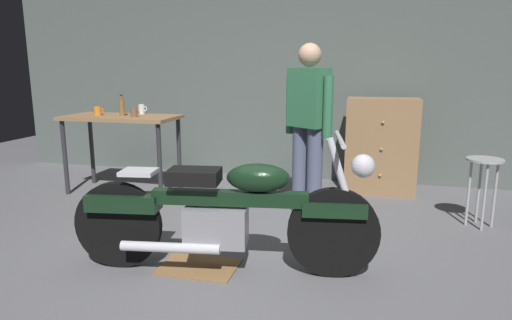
% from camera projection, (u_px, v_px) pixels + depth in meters
% --- Properties ---
extents(ground_plane, '(12.00, 12.00, 0.00)m').
position_uv_depth(ground_plane, '(235.00, 263.00, 3.38)').
color(ground_plane, slate).
extents(back_wall, '(8.00, 0.12, 3.10)m').
position_uv_depth(back_wall, '(297.00, 59.00, 5.72)').
color(back_wall, '#56605B').
rests_on(back_wall, ground_plane).
extents(workbench, '(1.30, 0.64, 0.90)m').
position_uv_depth(workbench, '(121.00, 125.00, 5.15)').
color(workbench, '#99724C').
rests_on(workbench, ground_plane).
extents(motorcycle, '(2.18, 0.68, 1.00)m').
position_uv_depth(motorcycle, '(225.00, 212.00, 3.15)').
color(motorcycle, black).
rests_on(motorcycle, ground_plane).
extents(person_standing, '(0.48, 0.40, 1.67)m').
position_uv_depth(person_standing, '(308.00, 122.00, 4.33)').
color(person_standing, slate).
rests_on(person_standing, ground_plane).
extents(shop_stool, '(0.32, 0.32, 0.64)m').
position_uv_depth(shop_stool, '(484.00, 174.00, 4.05)').
color(shop_stool, '#B2B2B7').
rests_on(shop_stool, ground_plane).
extents(wooden_dresser, '(0.80, 0.47, 1.10)m').
position_uv_depth(wooden_dresser, '(381.00, 146.00, 5.19)').
color(wooden_dresser, '#99724C').
rests_on(wooden_dresser, ground_plane).
extents(drip_tray, '(0.56, 0.40, 0.01)m').
position_uv_depth(drip_tray, '(199.00, 267.00, 3.29)').
color(drip_tray, olive).
rests_on(drip_tray, ground_plane).
extents(mug_brown_stoneware, '(0.11, 0.07, 0.09)m').
position_uv_depth(mug_brown_stoneware, '(134.00, 113.00, 4.99)').
color(mug_brown_stoneware, brown).
rests_on(mug_brown_stoneware, workbench).
extents(mug_white_ceramic, '(0.11, 0.07, 0.11)m').
position_uv_depth(mug_white_ceramic, '(142.00, 109.00, 5.30)').
color(mug_white_ceramic, white).
rests_on(mug_white_ceramic, workbench).
extents(mug_orange_travel, '(0.12, 0.09, 0.10)m').
position_uv_depth(mug_orange_travel, '(98.00, 111.00, 5.19)').
color(mug_orange_travel, orange).
rests_on(mug_orange_travel, workbench).
extents(bottle, '(0.06, 0.06, 0.24)m').
position_uv_depth(bottle, '(122.00, 107.00, 5.09)').
color(bottle, olive).
rests_on(bottle, workbench).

